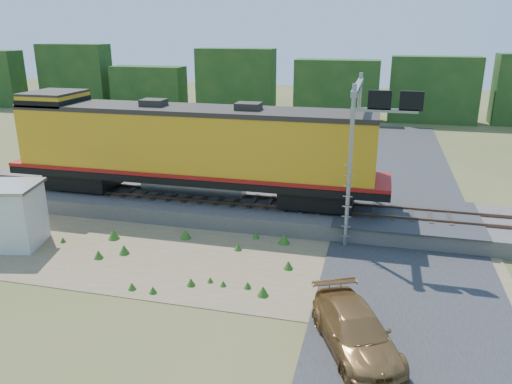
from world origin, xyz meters
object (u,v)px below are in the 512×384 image
(locomotive, at_px, (187,147))
(car, at_px, (356,331))
(shed, at_px, (13,215))
(signal_gantry, at_px, (363,120))

(locomotive, height_order, car, locomotive)
(shed, xyz_separation_m, car, (15.77, -4.25, -0.83))
(locomotive, xyz_separation_m, car, (9.68, -10.61, -2.93))
(signal_gantry, bearing_deg, locomotive, 175.77)
(signal_gantry, bearing_deg, shed, -159.56)
(shed, bearing_deg, car, -28.18)
(locomotive, xyz_separation_m, signal_gantry, (9.15, -0.68, 1.95))
(shed, relative_size, car, 0.65)
(car, bearing_deg, locomotive, 108.27)
(car, bearing_deg, shed, 140.82)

